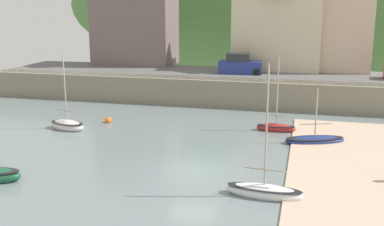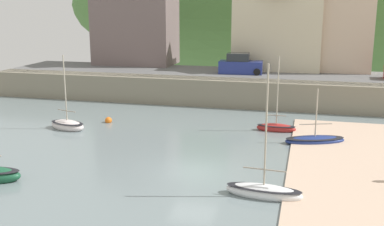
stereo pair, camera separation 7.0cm
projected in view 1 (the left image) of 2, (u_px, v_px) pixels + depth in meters
quay_seawall at (240, 90)px, 41.86m from camera, size 48.00×9.40×2.40m
hillside_backdrop at (308, 5)px, 74.53m from camera, size 80.00×44.00×24.80m
waterfront_building_left at (135, 14)px, 50.66m from camera, size 8.85×5.42×10.80m
waterfront_building_centre at (278, 20)px, 47.15m from camera, size 8.89×6.08×9.71m
waterfront_building_right at (328, 17)px, 45.91m from camera, size 8.60×4.83×10.43m
sailboat_nearest_shore at (276, 127)px, 33.64m from camera, size 2.83×0.98×5.54m
motorboat_with_cabin at (315, 140)px, 30.76m from camera, size 4.24×2.68×3.77m
fishing_boat_green at (264, 191)px, 22.19m from camera, size 3.77×1.40×6.55m
sailboat_white_hull at (67, 125)px, 34.12m from camera, size 3.17×2.11×5.62m
parked_car_near_slipway at (240, 65)px, 44.58m from camera, size 4.19×1.93×1.95m
mooring_buoy at (108, 120)px, 36.01m from camera, size 0.54×0.54×0.54m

